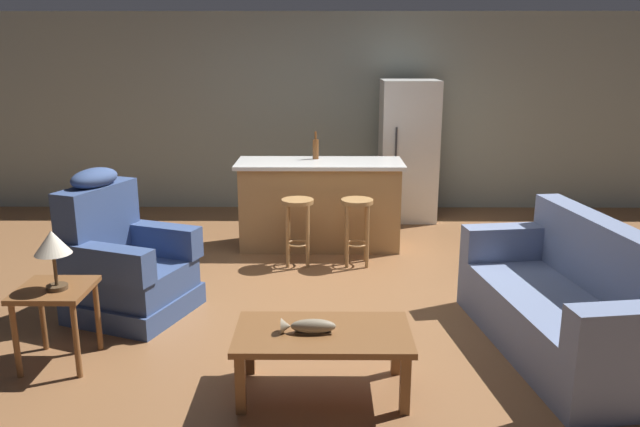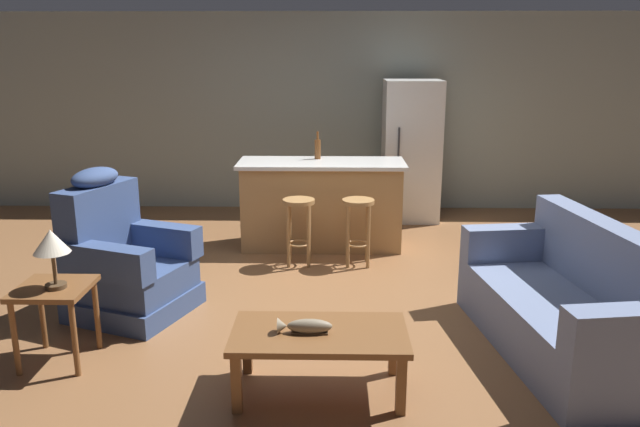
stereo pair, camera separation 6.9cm
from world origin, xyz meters
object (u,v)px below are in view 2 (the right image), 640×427
object	(u,v)px
couch	(569,307)
bar_stool_right	(358,220)
bar_stool_left	(299,219)
table_lamp	(51,244)
bottle_tall_green	(318,148)
fish_figurine	(304,326)
end_table	(54,299)
coffee_table	(319,339)
refrigerator	(411,151)
kitchen_island	(322,204)
recliner_near_lamp	(124,263)

from	to	relation	value
couch	bar_stool_right	size ratio (longest dim) A/B	2.93
couch	bar_stool_left	bearing A→B (deg)	-50.22
table_lamp	bottle_tall_green	size ratio (longest dim) A/B	1.35
fish_figurine	end_table	world-z (taller)	end_table
coffee_table	refrigerator	distance (m)	4.44
couch	bar_stool_left	world-z (taller)	couch
kitchen_island	bottle_tall_green	world-z (taller)	bottle_tall_green
coffee_table	end_table	world-z (taller)	end_table
coffee_table	bar_stool_right	xyz separation A→B (m)	(0.33, 2.45, 0.11)
refrigerator	kitchen_island	bearing A→B (deg)	-132.76
fish_figurine	bar_stool_left	xyz separation A→B (m)	(-0.17, 2.47, 0.01)
table_lamp	bottle_tall_green	bearing A→B (deg)	59.73
coffee_table	recliner_near_lamp	bearing A→B (deg)	142.63
coffee_table	bar_stool_left	distance (m)	2.46
coffee_table	fish_figurine	world-z (taller)	fish_figurine
fish_figurine	refrigerator	xyz separation A→B (m)	(1.16, 4.30, 0.42)
table_lamp	bar_stool_left	distance (m)	2.64
recliner_near_lamp	refrigerator	bearing A→B (deg)	68.95
kitchen_island	refrigerator	bearing A→B (deg)	47.24
couch	bottle_tall_green	world-z (taller)	bottle_tall_green
coffee_table	couch	size ratio (longest dim) A/B	0.55
coffee_table	kitchen_island	distance (m)	3.08
coffee_table	fish_figurine	distance (m)	0.14
table_lamp	kitchen_island	distance (m)	3.27
couch	bottle_tall_green	xyz separation A→B (m)	(-1.85, 2.65, 0.72)
coffee_table	bar_stool_right	bearing A→B (deg)	82.21
recliner_near_lamp	table_lamp	bearing A→B (deg)	-78.85
fish_figurine	bar_stool_right	distance (m)	2.51
end_table	bar_stool_right	world-z (taller)	bar_stool_right
kitchen_island	bottle_tall_green	size ratio (longest dim) A/B	5.93
couch	refrigerator	bearing A→B (deg)	-87.00
end_table	kitchen_island	size ratio (longest dim) A/B	0.31
table_lamp	refrigerator	world-z (taller)	refrigerator
fish_figurine	bar_stool_right	world-z (taller)	bar_stool_right
couch	coffee_table	bearing A→B (deg)	10.87
bar_stool_left	bottle_tall_green	size ratio (longest dim) A/B	2.24
table_lamp	kitchen_island	xyz separation A→B (m)	(1.74, 2.74, -0.39)
bar_stool_right	refrigerator	bearing A→B (deg)	68.16
refrigerator	bottle_tall_green	xyz separation A→B (m)	(-1.16, -1.03, 0.19)
recliner_near_lamp	end_table	distance (m)	0.90
fish_figurine	table_lamp	xyz separation A→B (m)	(-1.69, 0.36, 0.41)
fish_figurine	bottle_tall_green	bearing A→B (deg)	89.92
couch	end_table	xyz separation A→B (m)	(-3.59, -0.22, 0.12)
recliner_near_lamp	couch	bearing A→B (deg)	9.79
fish_figurine	table_lamp	distance (m)	1.78
coffee_table	end_table	distance (m)	1.86
couch	refrigerator	distance (m)	3.79
bar_stool_right	coffee_table	bearing A→B (deg)	-97.79
coffee_table	bottle_tall_green	distance (m)	3.32
table_lamp	refrigerator	bearing A→B (deg)	54.09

